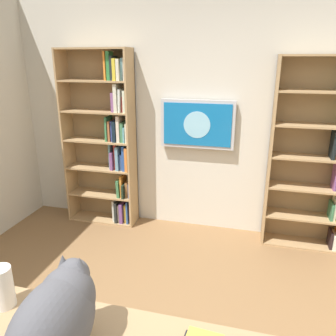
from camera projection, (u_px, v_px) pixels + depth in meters
The scene contains 6 objects.
wall_back at pixel (202, 116), 3.75m from camera, with size 4.52×0.06×2.70m, color beige.
bookshelf_left at pixel (323, 158), 3.40m from camera, with size 0.87×0.28×2.01m.
bookshelf_right at pixel (108, 141), 3.95m from camera, with size 0.85×0.28×2.08m.
wall_mounted_tv at pixel (197, 124), 3.71m from camera, with size 0.83×0.07×0.54m.
cat at pixel (58, 317), 1.36m from camera, with size 0.28×0.63×0.41m.
paper_towel_roll at pixel (2, 287), 1.68m from camera, with size 0.11×0.11×0.22m, color white.
Camera 1 is at (-0.57, 1.49, 1.97)m, focal length 35.51 mm.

